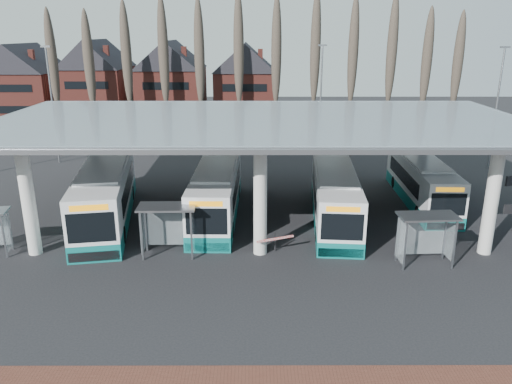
{
  "coord_description": "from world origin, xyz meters",
  "views": [
    {
      "loc": [
        -0.28,
        -21.9,
        11.28
      ],
      "look_at": [
        -0.21,
        7.0,
        1.98
      ],
      "focal_mm": 35.0,
      "sensor_mm": 36.0,
      "label": 1
    }
  ],
  "objects_px": {
    "bus_3": "(421,181)",
    "shelter_1": "(168,219)",
    "bus_2": "(334,196)",
    "bus_0": "(106,194)",
    "shelter_2": "(426,228)",
    "bus_1": "(217,192)"
  },
  "relations": [
    {
      "from": "bus_3",
      "to": "shelter_1",
      "type": "bearing_deg",
      "value": -149.51
    },
    {
      "from": "bus_2",
      "to": "bus_0",
      "type": "bearing_deg",
      "value": -175.12
    },
    {
      "from": "bus_2",
      "to": "bus_3",
      "type": "distance_m",
      "value": 7.39
    },
    {
      "from": "bus_3",
      "to": "shelter_1",
      "type": "distance_m",
      "value": 18.22
    },
    {
      "from": "bus_3",
      "to": "shelter_2",
      "type": "height_order",
      "value": "bus_3"
    },
    {
      "from": "bus_2",
      "to": "shelter_1",
      "type": "bearing_deg",
      "value": -146.54
    },
    {
      "from": "shelter_1",
      "to": "shelter_2",
      "type": "bearing_deg",
      "value": -6.25
    },
    {
      "from": "shelter_1",
      "to": "bus_0",
      "type": "bearing_deg",
      "value": 131.25
    },
    {
      "from": "bus_3",
      "to": "shelter_1",
      "type": "xyz_separation_m",
      "value": [
        -16.04,
        -8.62,
        0.57
      ]
    },
    {
      "from": "bus_1",
      "to": "shelter_1",
      "type": "bearing_deg",
      "value": -108.28
    },
    {
      "from": "bus_0",
      "to": "shelter_1",
      "type": "xyz_separation_m",
      "value": [
        4.73,
        -5.18,
        0.35
      ]
    },
    {
      "from": "shelter_2",
      "to": "shelter_1",
      "type": "bearing_deg",
      "value": 171.66
    },
    {
      "from": "bus_0",
      "to": "shelter_2",
      "type": "height_order",
      "value": "bus_0"
    },
    {
      "from": "bus_2",
      "to": "shelter_2",
      "type": "relative_size",
      "value": 3.97
    },
    {
      "from": "bus_1",
      "to": "shelter_2",
      "type": "xyz_separation_m",
      "value": [
        10.98,
        -7.19,
        0.4
      ]
    },
    {
      "from": "bus_1",
      "to": "shelter_2",
      "type": "height_order",
      "value": "bus_1"
    },
    {
      "from": "bus_1",
      "to": "bus_3",
      "type": "relative_size",
      "value": 1.07
    },
    {
      "from": "bus_3",
      "to": "shelter_2",
      "type": "bearing_deg",
      "value": -104.54
    },
    {
      "from": "bus_1",
      "to": "shelter_1",
      "type": "relative_size",
      "value": 3.94
    },
    {
      "from": "bus_3",
      "to": "shelter_2",
      "type": "relative_size",
      "value": 3.74
    },
    {
      "from": "bus_3",
      "to": "shelter_1",
      "type": "height_order",
      "value": "bus_3"
    },
    {
      "from": "bus_1",
      "to": "bus_3",
      "type": "distance_m",
      "value": 14.18
    }
  ]
}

